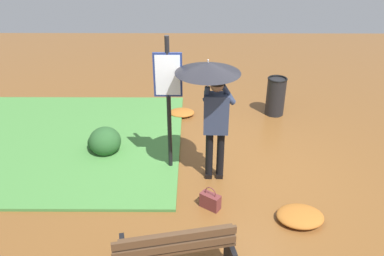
{
  "coord_description": "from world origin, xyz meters",
  "views": [
    {
      "loc": [
        0.55,
        5.36,
        3.82
      ],
      "look_at": [
        0.58,
        -0.1,
        0.85
      ],
      "focal_mm": 36.56,
      "sensor_mm": 36.0,
      "label": 1
    }
  ],
  "objects_px": {
    "handbag": "(210,201)",
    "park_bench": "(176,249)",
    "info_sign_post": "(168,90)",
    "trash_bin": "(276,96)",
    "person_with_umbrella": "(211,91)"
  },
  "relations": [
    {
      "from": "person_with_umbrella",
      "to": "info_sign_post",
      "type": "distance_m",
      "value": 0.72
    },
    {
      "from": "handbag",
      "to": "person_with_umbrella",
      "type": "bearing_deg",
      "value": -90.95
    },
    {
      "from": "person_with_umbrella",
      "to": "handbag",
      "type": "bearing_deg",
      "value": 89.05
    },
    {
      "from": "person_with_umbrella",
      "to": "park_bench",
      "type": "relative_size",
      "value": 1.45
    },
    {
      "from": "info_sign_post",
      "to": "park_bench",
      "type": "bearing_deg",
      "value": 95.0
    },
    {
      "from": "person_with_umbrella",
      "to": "handbag",
      "type": "xyz_separation_m",
      "value": [
        0.01,
        0.77,
        -1.42
      ]
    },
    {
      "from": "person_with_umbrella",
      "to": "park_bench",
      "type": "bearing_deg",
      "value": 76.98
    },
    {
      "from": "handbag",
      "to": "trash_bin",
      "type": "xyz_separation_m",
      "value": [
        -1.51,
        -3.15,
        0.29
      ]
    },
    {
      "from": "info_sign_post",
      "to": "handbag",
      "type": "bearing_deg",
      "value": 121.69
    },
    {
      "from": "info_sign_post",
      "to": "park_bench",
      "type": "relative_size",
      "value": 1.63
    },
    {
      "from": "park_bench",
      "to": "info_sign_post",
      "type": "bearing_deg",
      "value": -85.0
    },
    {
      "from": "handbag",
      "to": "park_bench",
      "type": "xyz_separation_m",
      "value": [
        0.45,
        1.22,
        0.28
      ]
    },
    {
      "from": "handbag",
      "to": "park_bench",
      "type": "height_order",
      "value": "park_bench"
    },
    {
      "from": "handbag",
      "to": "park_bench",
      "type": "bearing_deg",
      "value": 69.85
    },
    {
      "from": "park_bench",
      "to": "trash_bin",
      "type": "xyz_separation_m",
      "value": [
        -1.96,
        -4.37,
        0.02
      ]
    }
  ]
}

